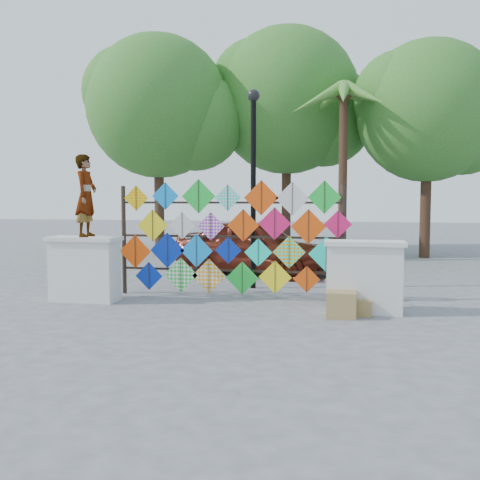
{
  "coord_description": "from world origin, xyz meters",
  "views": [
    {
      "loc": [
        2.43,
        -9.88,
        2.01
      ],
      "look_at": [
        0.28,
        0.6,
        1.2
      ],
      "focal_mm": 40.0,
      "sensor_mm": 36.0,
      "label": 1
    }
  ],
  "objects_px": {
    "lamppost": "(253,169)",
    "sedan": "(254,246)",
    "kite_rack": "(232,239)",
    "vendor_woman": "(86,196)"
  },
  "relations": [
    {
      "from": "kite_rack",
      "to": "lamppost",
      "type": "relative_size",
      "value": 1.1
    },
    {
      "from": "lamppost",
      "to": "sedan",
      "type": "bearing_deg",
      "value": 99.29
    },
    {
      "from": "kite_rack",
      "to": "vendor_woman",
      "type": "relative_size",
      "value": 3.04
    },
    {
      "from": "sedan",
      "to": "lamppost",
      "type": "distance_m",
      "value": 3.03
    },
    {
      "from": "vendor_woman",
      "to": "kite_rack",
      "type": "bearing_deg",
      "value": -74.36
    },
    {
      "from": "kite_rack",
      "to": "sedan",
      "type": "bearing_deg",
      "value": 92.53
    },
    {
      "from": "kite_rack",
      "to": "vendor_woman",
      "type": "height_order",
      "value": "vendor_woman"
    },
    {
      "from": "sedan",
      "to": "lamppost",
      "type": "relative_size",
      "value": 0.98
    },
    {
      "from": "kite_rack",
      "to": "vendor_woman",
      "type": "xyz_separation_m",
      "value": [
        -2.72,
        -0.93,
        0.88
      ]
    },
    {
      "from": "sedan",
      "to": "kite_rack",
      "type": "bearing_deg",
      "value": -161.44
    }
  ]
}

